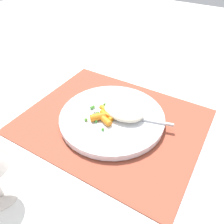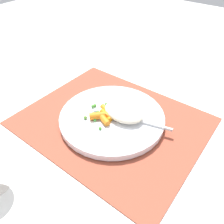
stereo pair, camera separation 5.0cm
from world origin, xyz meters
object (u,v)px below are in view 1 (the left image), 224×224
(plate, at_px, (112,117))
(fork, at_px, (124,116))
(carrot_portion, at_px, (106,115))
(rice_mound, at_px, (124,111))

(plate, bearing_deg, fork, -164.48)
(plate, height_order, carrot_portion, carrot_portion)
(plate, distance_m, rice_mound, 0.04)
(carrot_portion, height_order, fork, carrot_portion)
(fork, bearing_deg, carrot_portion, 32.25)
(carrot_portion, bearing_deg, rice_mound, -137.25)
(plate, xyz_separation_m, carrot_portion, (0.01, 0.02, 0.02))
(rice_mound, height_order, fork, rice_mound)
(rice_mound, height_order, carrot_portion, rice_mound)
(rice_mound, relative_size, carrot_portion, 1.41)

